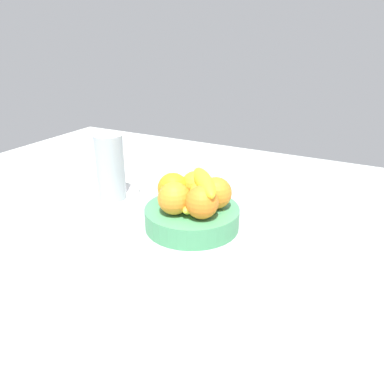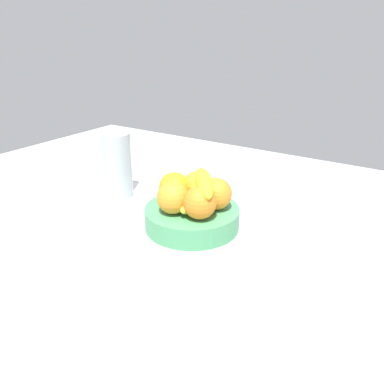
{
  "view_description": "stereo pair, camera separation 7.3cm",
  "coord_description": "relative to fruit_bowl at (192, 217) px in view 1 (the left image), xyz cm",
  "views": [
    {
      "loc": [
        -40.41,
        68.72,
        42.73
      ],
      "look_at": [
        -3.1,
        -1.74,
        8.98
      ],
      "focal_mm": 35.31,
      "sensor_mm": 36.0,
      "label": 1
    },
    {
      "loc": [
        -46.73,
        65.0,
        42.73
      ],
      "look_at": [
        -3.1,
        -1.74,
        8.98
      ],
      "focal_mm": 35.31,
      "sensor_mm": 36.0,
      "label": 2
    }
  ],
  "objects": [
    {
      "name": "orange_back_left",
      "position": [
        1.23,
        -4.23,
        6.19
      ],
      "size": [
        7.4,
        7.4,
        7.4
      ],
      "primitive_type": "sphere",
      "color": "orange",
      "rests_on": "fruit_bowl"
    },
    {
      "name": "orange_front_right",
      "position": [
        -4.24,
        3.43,
        6.19
      ],
      "size": [
        7.4,
        7.4,
        7.4
      ],
      "primitive_type": "sphere",
      "color": "orange",
      "rests_on": "fruit_bowl"
    },
    {
      "name": "orange_center",
      "position": [
        -4.78,
        -2.73,
        6.19
      ],
      "size": [
        7.4,
        7.4,
        7.4
      ],
      "primitive_type": "sphere",
      "color": "orange",
      "rests_on": "fruit_bowl"
    },
    {
      "name": "orange_front_left",
      "position": [
        2.17,
        4.42,
        6.19
      ],
      "size": [
        7.4,
        7.4,
        7.4
      ],
      "primitive_type": "sphere",
      "color": "orange",
      "rests_on": "fruit_bowl"
    },
    {
      "name": "banana_bunch",
      "position": [
        -1.61,
        -1.45,
        6.69
      ],
      "size": [
        13.6,
        18.1,
        8.4
      ],
      "color": "yellow",
      "rests_on": "fruit_bowl"
    },
    {
      "name": "ground_plane",
      "position": [
        3.1,
        1.74,
        -3.99
      ],
      "size": [
        180.0,
        140.0,
        3.0
      ],
      "primitive_type": "cube",
      "color": "#AFB7B2"
    },
    {
      "name": "jar_lid",
      "position": [
        26.31,
        -9.66,
        -1.9
      ],
      "size": [
        7.17,
        7.17,
        1.17
      ],
      "primitive_type": "cylinder",
      "color": "white",
      "rests_on": "ground_plane"
    },
    {
      "name": "fruit_bowl",
      "position": [
        0.0,
        0.0,
        0.0
      ],
      "size": [
        22.25,
        22.25,
        4.98
      ],
      "primitive_type": "cylinder",
      "color": "#4A9A65",
      "rests_on": "ground_plane"
    },
    {
      "name": "orange_back_right",
      "position": [
        5.41,
        -0.57,
        6.19
      ],
      "size": [
        7.4,
        7.4,
        7.4
      ],
      "primitive_type": "sphere",
      "color": "orange",
      "rests_on": "fruit_bowl"
    },
    {
      "name": "thermos_tumbler",
      "position": [
        27.67,
        -4.84,
        6.47
      ],
      "size": [
        7.63,
        7.63,
        17.91
      ],
      "primitive_type": "cylinder",
      "color": "#B3BCC6",
      "rests_on": "ground_plane"
    }
  ]
}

